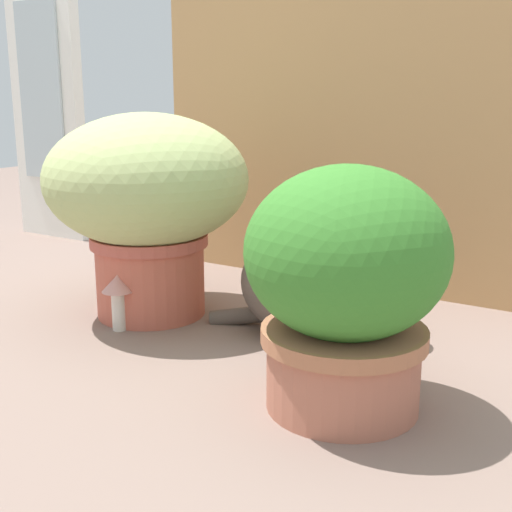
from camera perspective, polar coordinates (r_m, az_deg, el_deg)
name	(u,v)px	position (r m, az deg, el deg)	size (l,w,h in m)	color
ground_plane	(170,348)	(1.31, -7.37, -7.75)	(6.00, 6.00, 0.00)	#816A5F
cardboard_backdrop	(355,134)	(1.68, 8.42, 10.23)	(1.10, 0.03, 0.76)	tan
window_panel_white	(47,104)	(2.37, -17.39, 12.27)	(0.30, 0.05, 0.88)	white
grass_planter	(148,196)	(1.45, -9.23, 5.06)	(0.43, 0.43, 0.44)	#C15D4A
leafy_planter	(346,282)	(1.01, 7.65, -2.22)	(0.31, 0.31, 0.38)	#B26851
cat	(314,278)	(1.33, 4.94, -1.86)	(0.39, 0.25, 0.32)	brown
mushroom_ornament_pink	(118,292)	(1.40, -11.66, -3.02)	(0.07, 0.07, 0.12)	silver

